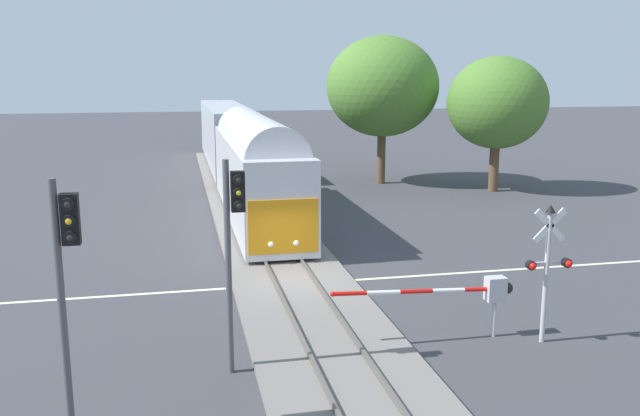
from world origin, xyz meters
TOP-DOWN VIEW (x-y plane):
  - ground_plane at (0.00, 0.00)m, footprint 220.00×220.00m
  - road_centre_stripe at (0.00, 0.00)m, footprint 44.00×0.20m
  - railway_track at (0.00, 0.00)m, footprint 4.40×80.00m
  - commuter_train at (0.00, 20.74)m, footprint 3.04×40.44m
  - crossing_gate_near at (4.35, -6.05)m, footprint 5.43×0.40m
  - crossing_signal_mast at (6.08, -6.75)m, footprint 1.36×0.44m
  - traffic_signal_median at (-2.65, -6.87)m, footprint 0.53×0.38m
  - traffic_signal_near_left at (-6.13, -9.80)m, footprint 0.53×0.38m
  - oak_far_right at (9.82, 20.94)m, footprint 7.57×7.57m
  - maple_right_background at (15.98, 16.42)m, footprint 6.30×6.30m

SIDE VIEW (x-z plane):
  - ground_plane at x=0.00m, z-range 0.00..0.00m
  - road_centre_stripe at x=0.00m, z-range 0.00..0.01m
  - railway_track at x=0.00m, z-range -0.06..0.26m
  - crossing_gate_near at x=4.35m, z-range 0.51..2.31m
  - crossing_signal_mast at x=6.08m, z-range 0.44..4.44m
  - commuter_train at x=0.00m, z-range 0.21..5.37m
  - traffic_signal_median at x=-2.65m, z-range 0.94..6.45m
  - traffic_signal_near_left at x=-6.13m, z-range 0.95..6.57m
  - maple_right_background at x=15.98m, z-range 1.36..9.94m
  - oak_far_right at x=9.82m, z-range 1.61..11.58m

